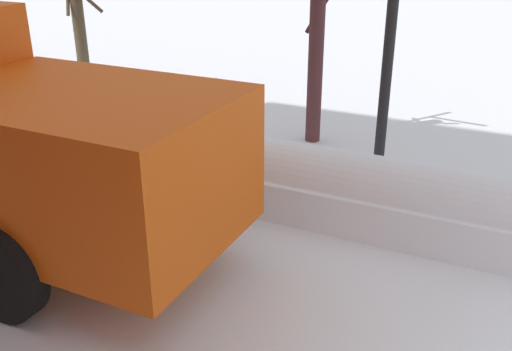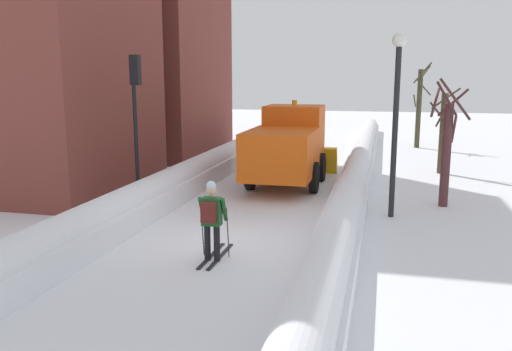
% 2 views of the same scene
% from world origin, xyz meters
% --- Properties ---
extents(snowbank_right, '(1.10, 36.00, 1.01)m').
position_xyz_m(snowbank_right, '(2.88, 10.00, 0.44)').
color(snowbank_right, white).
rests_on(snowbank_right, ground).
extents(bare_tree_near, '(1.22, 1.32, 4.00)m').
position_xyz_m(bare_tree_near, '(5.72, 5.24, 1.83)').
color(bare_tree_near, '#4E2A2C').
rests_on(bare_tree_near, ground).
extents(bare_tree_mid, '(1.23, 1.14, 3.58)m').
position_xyz_m(bare_tree_mid, '(6.20, 11.25, 1.76)').
color(bare_tree_mid, '#453928').
rests_on(bare_tree_mid, ground).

